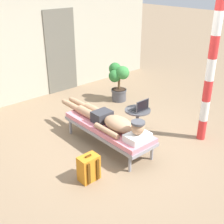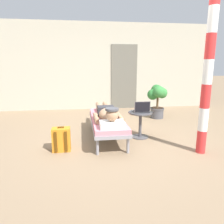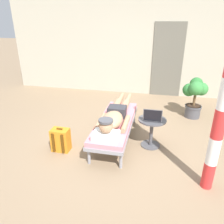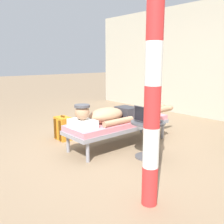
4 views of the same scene
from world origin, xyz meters
The scene contains 8 objects.
ground_plane centered at (0.00, 0.00, 0.00)m, with size 40.00×40.00×0.00m, color #8C7256.
house_wall_back centered at (-0.10, 3.16, 1.35)m, with size 7.60×0.20×2.70m, color #B2AD99.
lounge_chair centered at (-0.10, 0.19, 0.35)m, with size 0.61×1.82×0.42m.
person_reclining centered at (-0.10, 0.15, 0.52)m, with size 0.53×2.17×0.33m.
side_table centered at (0.56, 0.12, 0.36)m, with size 0.48×0.48×0.52m.
laptop centered at (0.56, 0.07, 0.58)m, with size 0.31×0.24×0.23m.
backpack centered at (-0.94, -0.35, 0.20)m, with size 0.30×0.26×0.42m.
porch_post centered at (1.37, -0.76, 1.33)m, with size 0.15×0.15×2.66m.
Camera 4 is at (2.78, -2.47, 1.35)m, focal length 40.11 mm.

